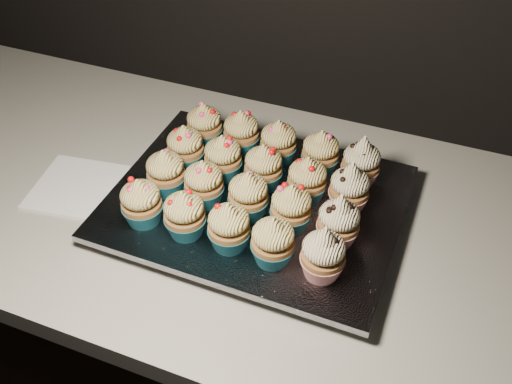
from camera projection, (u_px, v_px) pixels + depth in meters
cabinet at (248, 357)px, 1.27m from camera, size 2.40×0.60×0.86m
worktop at (246, 214)px, 0.97m from camera, size 2.44×0.64×0.04m
napkin at (77, 187)px, 0.99m from camera, size 0.16×0.16×0.00m
baking_tray at (256, 209)px, 0.93m from camera, size 0.43×0.33×0.02m
foil_lining at (256, 202)px, 0.92m from camera, size 0.46×0.36×0.01m
cupcake_0 at (141, 202)px, 0.86m from camera, size 0.06×0.06×0.08m
cupcake_1 at (184, 214)px, 0.84m from camera, size 0.06×0.06×0.08m
cupcake_2 at (229, 227)px, 0.82m from camera, size 0.06×0.06×0.08m
cupcake_3 at (273, 241)px, 0.80m from camera, size 0.06×0.06×0.08m
cupcake_4 at (323, 254)px, 0.78m from camera, size 0.06×0.06×0.10m
cupcake_5 at (166, 172)px, 0.91m from camera, size 0.06×0.06×0.08m
cupcake_6 at (204, 183)px, 0.89m from camera, size 0.06×0.06×0.08m
cupcake_7 at (248, 195)px, 0.87m from camera, size 0.06×0.06×0.08m
cupcake_8 at (291, 208)px, 0.85m from camera, size 0.06×0.06×0.08m
cupcake_9 at (339, 221)px, 0.83m from camera, size 0.06×0.06×0.10m
cupcake_10 at (185, 148)px, 0.96m from camera, size 0.06×0.06×0.08m
cupcake_11 at (223, 158)px, 0.94m from camera, size 0.06×0.06×0.08m
cupcake_12 at (263, 167)px, 0.92m from camera, size 0.06×0.06×0.08m
cupcake_13 at (307, 180)px, 0.90m from camera, size 0.06×0.06×0.08m
cupcake_14 at (349, 188)px, 0.88m from camera, size 0.06×0.06×0.10m
cupcake_15 at (204, 125)px, 1.00m from camera, size 0.06×0.06×0.08m
cupcake_16 at (241, 133)px, 0.99m from camera, size 0.06×0.06×0.08m
cupcake_17 at (278, 143)px, 0.97m from camera, size 0.06×0.06×0.08m
cupcake_18 at (320, 153)px, 0.95m from camera, size 0.06×0.06×0.08m
cupcake_19 at (361, 163)px, 0.92m from camera, size 0.06×0.06×0.10m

